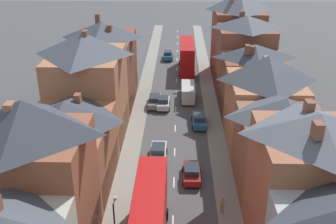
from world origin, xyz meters
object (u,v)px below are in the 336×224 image
object	(u,v)px
pedestrian_mid_right	(222,204)
car_near_silver	(192,172)
delivery_van	(188,92)
car_parked_left_b	(158,152)
car_parked_right_a	(199,120)
car_parked_left_a	(163,102)
double_decker_bus_lead	(187,56)
double_decker_bus_mid_street	(150,218)
car_mid_white	(168,55)
car_mid_black	(155,100)

from	to	relation	value
pedestrian_mid_right	car_near_silver	bearing A→B (deg)	115.57
delivery_van	car_parked_left_b	bearing A→B (deg)	-102.03
car_parked_right_a	car_near_silver	bearing A→B (deg)	-96.04
car_near_silver	car_parked_left_a	xyz separation A→B (m)	(-3.60, 17.74, 0.05)
car_near_silver	car_parked_right_a	xyz separation A→B (m)	(1.30, 12.28, 0.04)
double_decker_bus_lead	double_decker_bus_mid_street	size ratio (longest dim) A/B	1.00
car_near_silver	pedestrian_mid_right	bearing A→B (deg)	-64.43
double_decker_bus_lead	delivery_van	bearing A→B (deg)	-89.96
car_parked_right_a	car_mid_white	world-z (taller)	car_mid_white
double_decker_bus_mid_street	double_decker_bus_lead	bearing A→B (deg)	85.29
car_mid_black	delivery_van	distance (m)	5.40
car_parked_left_b	pedestrian_mid_right	distance (m)	11.12
delivery_van	car_near_silver	bearing A→B (deg)	-90.00
double_decker_bus_lead	car_near_silver	xyz separation A→B (m)	(0.01, -34.16, -2.02)
double_decker_bus_mid_street	car_near_silver	distance (m)	10.42
double_decker_bus_mid_street	pedestrian_mid_right	distance (m)	7.67
delivery_van	car_parked_right_a	bearing A→B (deg)	-81.22
delivery_van	double_decker_bus_lead	bearing A→B (deg)	90.04
double_decker_bus_lead	car_parked_left_b	world-z (taller)	double_decker_bus_lead
car_parked_left_a	pedestrian_mid_right	size ratio (longest dim) A/B	2.37
double_decker_bus_lead	double_decker_bus_mid_street	world-z (taller)	same
pedestrian_mid_right	car_mid_black	bearing A→B (deg)	107.42
car_parked_left_a	pedestrian_mid_right	world-z (taller)	pedestrian_mid_right
double_decker_bus_mid_street	car_near_silver	size ratio (longest dim) A/B	2.69
car_mid_black	car_mid_white	world-z (taller)	car_mid_white
double_decker_bus_lead	car_parked_right_a	xyz separation A→B (m)	(1.31, -21.88, -1.98)
double_decker_bus_mid_street	car_parked_left_a	bearing A→B (deg)	89.98
double_decker_bus_lead	car_near_silver	distance (m)	34.22
car_parked_right_a	car_mid_black	xyz separation A→B (m)	(-6.20, 6.19, -0.00)
car_parked_left_a	delivery_van	distance (m)	4.68
car_parked_left_a	pedestrian_mid_right	bearing A→B (deg)	-75.03
car_parked_right_a	car_mid_white	size ratio (longest dim) A/B	1.05
car_mid_white	delivery_van	world-z (taller)	delivery_van
double_decker_bus_lead	car_parked_left_a	size ratio (longest dim) A/B	2.83
double_decker_bus_mid_street	car_parked_left_b	bearing A→B (deg)	89.96
pedestrian_mid_right	car_mid_white	bearing A→B (deg)	97.54
double_decker_bus_mid_street	car_parked_left_a	xyz separation A→B (m)	(0.01, 27.31, -1.97)
double_decker_bus_mid_street	car_parked_left_b	size ratio (longest dim) A/B	2.56
car_parked_left_b	pedestrian_mid_right	bearing A→B (deg)	-56.13
car_parked_left_b	double_decker_bus_mid_street	bearing A→B (deg)	-90.04
car_parked_left_b	pedestrian_mid_right	xyz separation A→B (m)	(6.20, -9.23, 0.18)
car_mid_white	car_near_silver	bearing A→B (deg)	-85.03
double_decker_bus_lead	car_parked_right_a	size ratio (longest dim) A/B	2.38
double_decker_bus_lead	double_decker_bus_mid_street	distance (m)	43.87
double_decker_bus_mid_street	car_mid_white	xyz separation A→B (m)	(0.01, 50.96, -1.97)
car_mid_black	pedestrian_mid_right	world-z (taller)	pedestrian_mid_right
car_parked_left_b	delivery_van	world-z (taller)	delivery_van
car_mid_black	car_parked_left_b	world-z (taller)	car_parked_left_b
car_near_silver	car_mid_black	world-z (taller)	car_mid_black
car_near_silver	car_parked_left_b	bearing A→B (deg)	133.42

